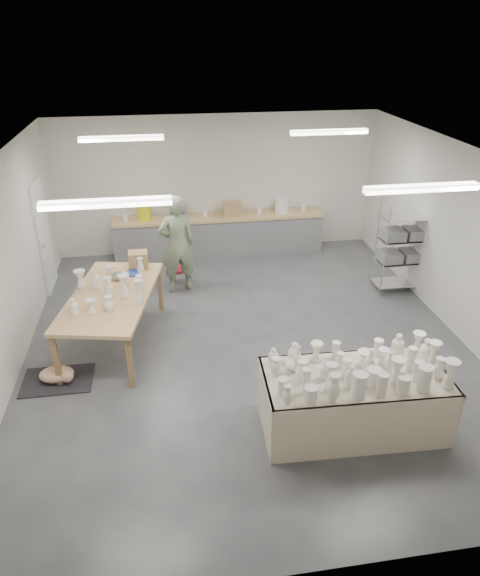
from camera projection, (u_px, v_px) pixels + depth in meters
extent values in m
plane|color=#424449|center=(247.00, 342.00, 8.40)|extent=(8.00, 8.00, 0.00)
cube|color=white|center=(248.00, 159.00, 7.03)|extent=(7.00, 8.00, 0.02)
cube|color=silver|center=(217.00, 185.00, 11.22)|extent=(7.00, 0.02, 3.00)
cube|color=silver|center=(329.00, 456.00, 4.20)|extent=(7.00, 0.02, 3.00)
cube|color=silver|center=(3.00, 274.00, 7.23)|extent=(0.02, 8.00, 3.00)
cube|color=silver|center=(463.00, 245.00, 8.20)|extent=(0.02, 8.00, 3.00)
cube|color=white|center=(44.00, 237.00, 9.72)|extent=(0.05, 0.90, 2.10)
cube|color=white|center=(106.00, 203.00, 5.49)|extent=(1.40, 0.12, 0.08)
cube|color=white|center=(422.00, 188.00, 5.98)|extent=(1.40, 0.12, 0.08)
cube|color=white|center=(121.00, 138.00, 8.55)|extent=(1.40, 0.12, 0.08)
cube|color=white|center=(329.00, 132.00, 9.05)|extent=(1.40, 0.12, 0.08)
cube|color=tan|center=(219.00, 217.00, 11.23)|extent=(4.60, 0.60, 0.06)
cube|color=slate|center=(219.00, 236.00, 11.44)|extent=(4.60, 0.55, 0.84)
cylinder|color=yellow|center=(144.00, 212.00, 10.92)|extent=(0.30, 0.30, 0.34)
cylinder|color=#1F3EAC|center=(177.00, 210.00, 11.01)|extent=(0.30, 0.30, 0.34)
cylinder|color=white|center=(282.00, 205.00, 11.33)|extent=(0.30, 0.30, 0.34)
cube|color=tan|center=(232.00, 209.00, 11.19)|extent=(0.40, 0.30, 0.28)
cylinder|color=white|center=(125.00, 217.00, 10.91)|extent=(0.10, 0.10, 0.14)
cylinder|color=white|center=(205.00, 213.00, 11.14)|extent=(0.10, 0.10, 0.14)
cylinder|color=white|center=(259.00, 211.00, 11.31)|extent=(0.10, 0.10, 0.14)
cylinder|color=white|center=(303.00, 208.00, 11.45)|extent=(0.10, 0.10, 0.14)
cylinder|color=silver|center=(385.00, 253.00, 9.41)|extent=(0.02, 0.02, 1.80)
cylinder|color=silver|center=(428.00, 250.00, 9.52)|extent=(0.02, 0.02, 1.80)
cylinder|color=silver|center=(376.00, 244.00, 9.79)|extent=(0.02, 0.02, 1.80)
cylinder|color=silver|center=(417.00, 241.00, 9.91)|extent=(0.02, 0.02, 1.80)
cube|color=silver|center=(396.00, 282.00, 10.00)|extent=(0.88, 0.48, 0.02)
cube|color=silver|center=(400.00, 261.00, 9.80)|extent=(0.88, 0.48, 0.02)
cube|color=silver|center=(403.00, 239.00, 9.59)|extent=(0.88, 0.48, 0.02)
cube|color=silver|center=(407.00, 217.00, 9.38)|extent=(0.88, 0.48, 0.02)
cube|color=slate|center=(389.00, 256.00, 9.71)|extent=(0.38, 0.42, 0.18)
cube|color=slate|center=(411.00, 255.00, 9.77)|extent=(0.38, 0.42, 0.18)
cube|color=slate|center=(393.00, 234.00, 9.50)|extent=(0.38, 0.42, 0.18)
cube|color=slate|center=(415.00, 233.00, 9.56)|extent=(0.38, 0.42, 0.18)
cube|color=olive|center=(353.00, 404.00, 6.51)|extent=(2.06, 1.00, 0.70)
cube|color=beige|center=(356.00, 376.00, 6.30)|extent=(2.33, 1.17, 0.03)
cube|color=beige|center=(368.00, 430.00, 6.02)|extent=(2.29, 0.12, 0.80)
cube|color=beige|center=(340.00, 376.00, 6.94)|extent=(2.29, 0.12, 0.80)
cube|color=tan|center=(111.00, 296.00, 8.00)|extent=(1.65, 2.58, 0.06)
cube|color=olive|center=(71.00, 365.00, 7.15)|extent=(0.08, 0.08, 0.83)
cube|color=olive|center=(147.00, 358.00, 7.29)|extent=(0.08, 0.08, 0.83)
cube|color=olive|center=(88.00, 291.00, 9.12)|extent=(0.08, 0.08, 0.83)
cube|color=olive|center=(148.00, 286.00, 9.26)|extent=(0.08, 0.08, 0.83)
ellipsoid|color=silver|center=(119.00, 276.00, 8.46)|extent=(0.26, 0.26, 0.12)
cylinder|color=#1F3EAC|center=(133.00, 273.00, 8.63)|extent=(0.26, 0.26, 0.03)
cylinder|color=white|center=(110.00, 270.00, 8.64)|extent=(0.11, 0.11, 0.12)
cube|color=tan|center=(138.00, 259.00, 8.82)|extent=(0.32, 0.26, 0.28)
cube|color=black|center=(58.00, 380.00, 7.49)|extent=(1.00, 0.70, 0.02)
ellipsoid|color=white|center=(57.00, 374.00, 7.44)|extent=(0.51, 0.37, 0.21)
sphere|color=white|center=(67.00, 376.00, 7.36)|extent=(0.18, 0.18, 0.18)
imported|color=gray|center=(177.00, 244.00, 9.62)|extent=(0.78, 0.59, 1.91)
cylinder|color=red|center=(178.00, 270.00, 10.16)|extent=(0.35, 0.35, 0.04)
cylinder|color=silver|center=(186.00, 276.00, 10.25)|extent=(0.02, 0.02, 0.29)
cylinder|color=silver|center=(175.00, 274.00, 10.33)|extent=(0.02, 0.02, 0.29)
cylinder|color=silver|center=(175.00, 280.00, 10.12)|extent=(0.02, 0.02, 0.29)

